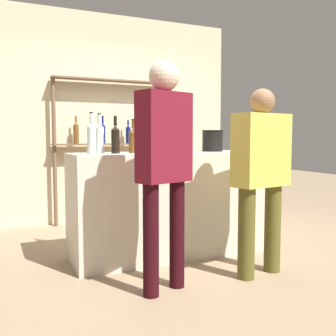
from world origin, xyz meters
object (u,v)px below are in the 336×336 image
customer_right (261,169)px  counter_bottle_2 (134,140)px  ice_bucket (212,141)px  counter_bottle_1 (115,139)px  wine_glass (172,141)px  counter_bottle_0 (92,138)px  cork_jar (150,145)px  counter_bottle_3 (100,137)px  customer_left (164,156)px

customer_right → counter_bottle_2: bearing=35.7°
counter_bottle_2 → ice_bucket: size_ratio=1.42×
counter_bottle_1 → wine_glass: (0.59, 0.08, -0.03)m
counter_bottle_0 → customer_right: 1.45m
counter_bottle_1 → cork_jar: counter_bottle_1 is taller
wine_glass → ice_bucket: ice_bucket is taller
counter_bottle_1 → cork_jar: 0.32m
counter_bottle_3 → cork_jar: 0.49m
counter_bottle_2 → ice_bucket: 0.88m
counter_bottle_0 → counter_bottle_1: bearing=14.2°
counter_bottle_0 → counter_bottle_3: (0.13, 0.22, 0.00)m
counter_bottle_0 → wine_glass: 0.83m
counter_bottle_0 → counter_bottle_3: 0.25m
counter_bottle_0 → customer_left: size_ratio=0.21×
counter_bottle_3 → ice_bucket: size_ratio=1.67×
counter_bottle_1 → counter_bottle_3: counter_bottle_3 is taller
counter_bottle_3 → customer_left: (0.23, -0.96, -0.14)m
counter_bottle_2 → wine_glass: size_ratio=2.17×
ice_bucket → customer_left: bearing=-136.8°
counter_bottle_1 → counter_bottle_2: 0.17m
counter_bottle_3 → counter_bottle_1: bearing=-56.6°
customer_right → cork_jar: bearing=36.1°
counter_bottle_3 → customer_right: (1.10, -0.96, -0.26)m
counter_bottle_0 → ice_bucket: size_ratio=1.65×
counter_bottle_2 → customer_right: size_ratio=0.20×
wine_glass → ice_bucket: 0.45m
counter_bottle_1 → cork_jar: size_ratio=2.21×
ice_bucket → counter_bottle_3: bearing=175.1°
counter_bottle_1 → customer_right: 1.30m
counter_bottle_1 → counter_bottle_2: (0.17, -0.01, -0.01)m
customer_right → customer_left: 0.88m
customer_left → counter_bottle_0: bearing=6.4°
counter_bottle_0 → cork_jar: (0.52, -0.07, -0.07)m
cork_jar → counter_bottle_0: bearing=172.0°
cork_jar → customer_right: bearing=-43.4°
wine_glass → ice_bucket: (0.45, -0.02, 0.00)m
counter_bottle_2 → wine_glass: (0.42, 0.09, -0.01)m
counter_bottle_2 → wine_glass: bearing=11.5°
counter_bottle_3 → counter_bottle_0: bearing=-120.0°
wine_glass → customer_left: customer_left is taller
counter_bottle_0 → counter_bottle_3: size_ratio=0.99×
customer_right → customer_left: size_ratio=0.91×
counter_bottle_0 → counter_bottle_3: counter_bottle_3 is taller
counter_bottle_0 → ice_bucket: counter_bottle_0 is taller
counter_bottle_1 → counter_bottle_2: counter_bottle_1 is taller
counter_bottle_2 → wine_glass: counter_bottle_2 is taller
counter_bottle_2 → cork_jar: size_ratio=2.00×
ice_bucket → cork_jar: size_ratio=1.41×
wine_glass → cork_jar: bearing=-145.7°
cork_jar → customer_left: customer_left is taller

